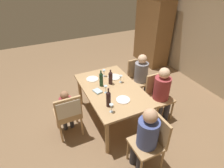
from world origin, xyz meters
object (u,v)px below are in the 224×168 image
object	(u,v)px
wine_glass_near_right	(121,77)
wine_glass_far	(104,72)
wine_bottle_tall_green	(101,79)
dinner_plate_guest_right	(92,79)
person_child_small	(66,108)
armoire_cabinet	(153,27)
person_woman_host	(162,91)
dinner_plate_guest_left	(114,77)
wine_bottle_dark_red	(108,99)
chair_far_right	(158,93)
person_man_guest	(146,136)
chair_near	(68,112)
wine_glass_centre	(106,88)
dining_table	(112,92)
chair_right_end	(151,139)
person_man_bearded	(142,75)
wine_glass_near_left	(111,107)
dinner_plate_host	(123,100)
wine_bottle_short_olive	(111,78)
chair_far_left	(138,76)

from	to	relation	value
wine_glass_near_right	wine_glass_far	world-z (taller)	same
wine_bottle_tall_green	dinner_plate_guest_right	distance (m)	0.34
person_child_small	wine_bottle_tall_green	distance (m)	0.82
armoire_cabinet	person_woman_host	bearing A→B (deg)	-30.93
armoire_cabinet	dinner_plate_guest_left	xyz separation A→B (m)	(1.55, -2.04, -0.35)
person_woman_host	wine_bottle_dark_red	xyz separation A→B (m)	(0.05, -1.15, 0.23)
chair_far_right	wine_glass_far	distance (m)	1.17
person_man_guest	person_child_small	bearing A→B (deg)	35.45
chair_near	wine_glass_centre	xyz separation A→B (m)	(-0.05, 0.72, 0.25)
dining_table	chair_far_right	distance (m)	0.93
dinner_plate_guest_left	dinner_plate_guest_right	world-z (taller)	same
person_child_small	wine_glass_near_right	size ratio (longest dim) A/B	6.28
chair_right_end	person_child_small	size ratio (longest dim) A/B	0.98
person_man_guest	wine_glass_centre	world-z (taller)	person_man_guest
person_man_bearded	dinner_plate_guest_left	xyz separation A→B (m)	(-0.01, -0.67, 0.10)
chair_far_right	person_man_bearded	world-z (taller)	person_man_bearded
wine_bottle_tall_green	dinner_plate_guest_right	size ratio (longest dim) A/B	1.34
dining_table	wine_bottle_dark_red	bearing A→B (deg)	-31.78
wine_glass_near_left	wine_glass_near_right	world-z (taller)	same
wine_glass_near_right	armoire_cabinet	bearing A→B (deg)	131.48
armoire_cabinet	chair_near	xyz separation A→B (m)	(2.02, -3.14, -0.50)
person_man_bearded	chair_far_right	bearing A→B (deg)	90.00
armoire_cabinet	dinner_plate_host	xyz separation A→B (m)	(2.30, -2.23, -0.35)
person_man_bearded	wine_glass_near_left	world-z (taller)	person_man_bearded
armoire_cabinet	dining_table	distance (m)	2.98
wine_bottle_tall_green	wine_bottle_short_olive	world-z (taller)	wine_bottle_tall_green
wine_bottle_dark_red	wine_bottle_short_olive	bearing A→B (deg)	152.15
armoire_cabinet	person_child_small	distance (m)	3.69
wine_glass_near_right	dinner_plate_guest_left	distance (m)	0.24
chair_right_end	person_man_bearded	xyz separation A→B (m)	(-1.51, 0.80, 0.11)
chair_far_right	dinner_plate_guest_right	distance (m)	1.35
wine_glass_centre	chair_near	bearing A→B (deg)	-85.95
chair_far_right	person_man_guest	xyz separation A→B (m)	(0.91, -0.91, 0.12)
dining_table	person_woman_host	bearing A→B (deg)	66.39
wine_glass_near_left	dinner_plate_host	size ratio (longest dim) A/B	0.62
person_child_small	wine_bottle_dark_red	bearing A→B (deg)	-36.94
person_man_bearded	dining_table	bearing A→B (deg)	20.74
wine_bottle_dark_red	dinner_plate_host	distance (m)	0.33
chair_right_end	person_man_bearded	distance (m)	1.71
armoire_cabinet	person_man_guest	bearing A→B (deg)	-36.50
chair_near	person_child_small	world-z (taller)	person_child_small
chair_far_left	wine_glass_near_left	distance (m)	1.59
wine_glass_centre	dinner_plate_guest_left	xyz separation A→B (m)	(-0.42, 0.38, -0.10)
person_man_bearded	wine_glass_near_left	bearing A→B (deg)	38.07
chair_near	person_woman_host	distance (m)	1.79
dining_table	wine_bottle_tall_green	bearing A→B (deg)	-140.43
wine_glass_near_left	wine_glass_near_right	size ratio (longest dim) A/B	1.00
wine_bottle_tall_green	wine_bottle_dark_red	xyz separation A→B (m)	(0.61, -0.13, 0.00)
chair_far_right	wine_bottle_tall_green	distance (m)	1.17
chair_far_left	person_man_guest	size ratio (longest dim) A/B	0.81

